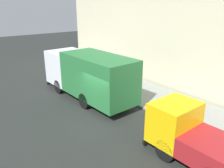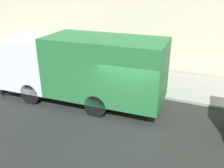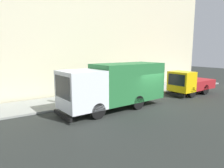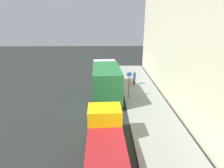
{
  "view_description": "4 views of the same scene",
  "coord_description": "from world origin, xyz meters",
  "px_view_note": "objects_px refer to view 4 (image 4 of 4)",
  "views": [
    {
      "loc": [
        -6.65,
        -10.53,
        6.48
      ],
      "look_at": [
        1.67,
        0.59,
        1.56
      ],
      "focal_mm": 36.95,
      "sensor_mm": 36.0,
      "label": 1
    },
    {
      "loc": [
        -8.24,
        -3.04,
        5.52
      ],
      "look_at": [
        1.2,
        1.15,
        1.17
      ],
      "focal_mm": 38.67,
      "sensor_mm": 36.0,
      "label": 2
    },
    {
      "loc": [
        -10.72,
        11.05,
        4.19
      ],
      "look_at": [
        1.77,
        2.58,
        1.75
      ],
      "focal_mm": 32.55,
      "sensor_mm": 36.0,
      "label": 3
    },
    {
      "loc": [
        1.34,
        -15.35,
        7.61
      ],
      "look_at": [
        1.79,
        2.85,
        1.18
      ],
      "focal_mm": 29.67,
      "sensor_mm": 36.0,
      "label": 4
    }
  ],
  "objects_px": {
    "traffic_cone_orange": "(129,82)",
    "street_sign_post": "(129,83)",
    "small_flatbed_truck": "(105,136)",
    "pedestrian_walking": "(134,77)",
    "large_utility_truck": "(106,79)"
  },
  "relations": [
    {
      "from": "street_sign_post",
      "to": "traffic_cone_orange",
      "type": "bearing_deg",
      "value": 82.39
    },
    {
      "from": "large_utility_truck",
      "to": "pedestrian_walking",
      "type": "relative_size",
      "value": 5.0
    },
    {
      "from": "small_flatbed_truck",
      "to": "street_sign_post",
      "type": "relative_size",
      "value": 1.99
    },
    {
      "from": "pedestrian_walking",
      "to": "traffic_cone_orange",
      "type": "distance_m",
      "value": 0.8
    },
    {
      "from": "large_utility_truck",
      "to": "traffic_cone_orange",
      "type": "height_order",
      "value": "large_utility_truck"
    },
    {
      "from": "small_flatbed_truck",
      "to": "traffic_cone_orange",
      "type": "distance_m",
      "value": 12.09
    },
    {
      "from": "small_flatbed_truck",
      "to": "pedestrian_walking",
      "type": "xyz_separation_m",
      "value": [
        3.34,
        11.7,
        -0.1
      ]
    },
    {
      "from": "large_utility_truck",
      "to": "traffic_cone_orange",
      "type": "relative_size",
      "value": 13.53
    },
    {
      "from": "traffic_cone_orange",
      "to": "street_sign_post",
      "type": "bearing_deg",
      "value": -97.61
    },
    {
      "from": "large_utility_truck",
      "to": "pedestrian_walking",
      "type": "height_order",
      "value": "large_utility_truck"
    },
    {
      "from": "pedestrian_walking",
      "to": "traffic_cone_orange",
      "type": "bearing_deg",
      "value": 41.44
    },
    {
      "from": "traffic_cone_orange",
      "to": "street_sign_post",
      "type": "distance_m",
      "value": 4.16
    },
    {
      "from": "small_flatbed_truck",
      "to": "street_sign_post",
      "type": "bearing_deg",
      "value": 71.65
    },
    {
      "from": "small_flatbed_truck",
      "to": "pedestrian_walking",
      "type": "bearing_deg",
      "value": 71.77
    },
    {
      "from": "large_utility_truck",
      "to": "small_flatbed_truck",
      "type": "relative_size",
      "value": 1.56
    }
  ]
}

